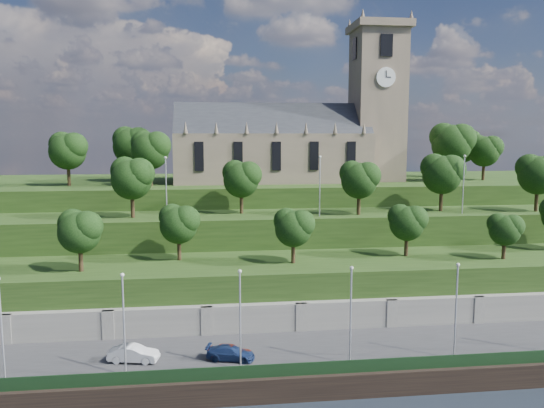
{
  "coord_description": "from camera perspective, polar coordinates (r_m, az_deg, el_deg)",
  "views": [
    {
      "loc": [
        -14.53,
        -42.5,
        22.8
      ],
      "look_at": [
        -5.89,
        30.0,
        13.24
      ],
      "focal_mm": 35.0,
      "sensor_mm": 36.0,
      "label": 1
    }
  ],
  "objects": [
    {
      "name": "trees_lower",
      "position": [
        63.22,
        6.55,
        -2.02
      ],
      "size": [
        64.0,
        8.59,
        6.86
      ],
      "color": "black",
      "rests_on": "embankment_lower"
    },
    {
      "name": "fence",
      "position": [
        49.76,
        11.28,
        -16.64
      ],
      "size": [
        160.0,
        0.1,
        1.2
      ],
      "primitive_type": "cube",
      "color": "#163217",
      "rests_on": "promenade"
    },
    {
      "name": "car_middle",
      "position": [
        52.35,
        -14.67,
        -15.3
      ],
      "size": [
        4.82,
        2.44,
        1.52
      ],
      "primitive_type": "imported",
      "rotation": [
        0.0,
        0.0,
        1.38
      ],
      "color": "silver",
      "rests_on": "promenade"
    },
    {
      "name": "hilltop",
      "position": [
        94.87,
        2.11,
        -1.83
      ],
      "size": [
        160.0,
        32.0,
        15.0
      ],
      "primitive_type": "cube",
      "color": "#1E3612",
      "rests_on": "ground"
    },
    {
      "name": "lamp_posts_promenade",
      "position": [
        49.24,
        8.47,
        -11.09
      ],
      "size": [
        60.36,
        0.36,
        9.16
      ],
      "color": "#B2B2B7",
      "rests_on": "promenade"
    },
    {
      "name": "lamp_posts_upper",
      "position": [
        70.29,
        5.17,
        2.42
      ],
      "size": [
        40.36,
        0.36,
        8.1
      ],
      "color": "#B2B2B7",
      "rests_on": "embankment_upper"
    },
    {
      "name": "quay_wall",
      "position": [
        49.84,
        11.48,
        -18.51
      ],
      "size": [
        160.0,
        0.5,
        2.2
      ],
      "primitive_type": "cube",
      "color": "black",
      "rests_on": "ground"
    },
    {
      "name": "church",
      "position": [
        89.8,
        3.05,
        7.27
      ],
      "size": [
        38.6,
        12.35,
        27.6
      ],
      "color": "#6C5C4C",
      "rests_on": "hilltop"
    },
    {
      "name": "car_right",
      "position": [
        51.33,
        -4.48,
        -15.67
      ],
      "size": [
        4.85,
        2.95,
        1.31
      ],
      "primitive_type": "imported",
      "rotation": [
        0.0,
        0.0,
        1.31
      ],
      "color": "#16254D",
      "rests_on": "promenade"
    },
    {
      "name": "trees_upper",
      "position": [
        73.61,
        8.88,
        3.11
      ],
      "size": [
        62.02,
        8.19,
        8.17
      ],
      "color": "black",
      "rests_on": "embankment_upper"
    },
    {
      "name": "car_left",
      "position": [
        51.45,
        -4.55,
        -15.56
      ],
      "size": [
        4.42,
        2.59,
        1.41
      ],
      "primitive_type": "imported",
      "rotation": [
        0.0,
        0.0,
        1.33
      ],
      "color": "maroon",
      "rests_on": "promenade"
    },
    {
      "name": "promenade",
      "position": [
        55.12,
        9.44,
        -15.94
      ],
      "size": [
        160.0,
        12.0,
        2.0
      ],
      "primitive_type": "cube",
      "color": "#2D2D30",
      "rests_on": "ground"
    },
    {
      "name": "embankment_upper",
      "position": [
        74.87,
        4.59,
        -5.53
      ],
      "size": [
        160.0,
        10.0,
        12.0
      ],
      "primitive_type": "cube",
      "color": "#1E3612",
      "rests_on": "ground"
    },
    {
      "name": "retaining_wall",
      "position": [
        59.92,
        7.84,
        -12.42
      ],
      "size": [
        160.0,
        2.1,
        5.0
      ],
      "color": "slate",
      "rests_on": "ground"
    },
    {
      "name": "ground",
      "position": [
        50.37,
        11.43,
        -19.61
      ],
      "size": [
        320.0,
        320.0,
        0.0
      ],
      "primitive_type": "plane",
      "color": "black",
      "rests_on": "ground"
    },
    {
      "name": "embankment_lower",
      "position": [
        64.99,
        6.51,
        -9.4
      ],
      "size": [
        160.0,
        12.0,
        8.0
      ],
      "primitive_type": "cube",
      "color": "#1E3612",
      "rests_on": "ground"
    },
    {
      "name": "trees_hilltop",
      "position": [
        88.46,
        3.7,
        6.31
      ],
      "size": [
        74.52,
        15.82,
        9.81
      ],
      "color": "black",
      "rests_on": "hilltop"
    }
  ]
}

